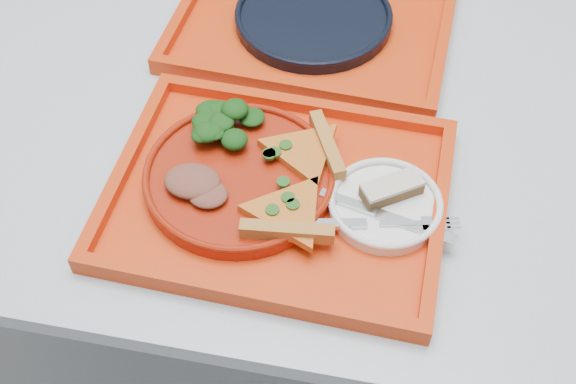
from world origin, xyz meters
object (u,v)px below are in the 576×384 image
object	(u,v)px
dinner_plate	(240,178)
navy_plate	(313,19)
tray_main	(278,196)
tray_far	(313,25)
dessert_bar	(392,189)

from	to	relation	value
dinner_plate	navy_plate	xyz separation A→B (m)	(0.04, 0.36, -0.00)
tray_main	dinner_plate	distance (m)	0.06
tray_far	navy_plate	world-z (taller)	navy_plate
navy_plate	dessert_bar	bearing A→B (deg)	-65.03
tray_far	dessert_bar	xyz separation A→B (m)	(0.16, -0.35, 0.03)
tray_main	dessert_bar	xyz separation A→B (m)	(0.15, 0.02, 0.03)
tray_main	tray_far	xyz separation A→B (m)	(-0.01, 0.37, 0.00)
dessert_bar	navy_plate	bearing A→B (deg)	81.13
tray_far	dinner_plate	bearing A→B (deg)	-93.27
tray_main	navy_plate	size ratio (longest dim) A/B	1.73
tray_far	dinner_plate	size ratio (longest dim) A/B	1.73
tray_far	navy_plate	distance (m)	0.01
tray_far	dessert_bar	bearing A→B (deg)	-61.76
dessert_bar	tray_main	bearing A→B (deg)	152.57
navy_plate	tray_far	bearing A→B (deg)	180.00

